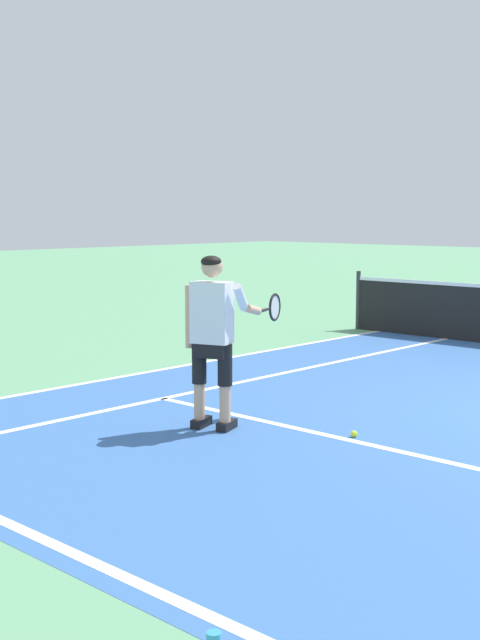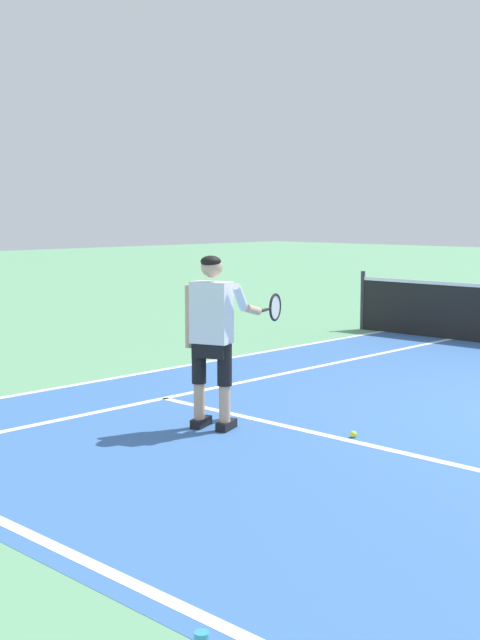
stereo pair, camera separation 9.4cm
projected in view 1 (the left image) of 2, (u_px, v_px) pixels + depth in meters
name	position (u px, v px, depth m)	size (l,w,h in m)	color
line_baseline	(204.00, 614.00, 4.49)	(10.98, 0.10, 0.01)	white
line_singles_left	(252.00, 380.00, 10.81)	(0.10, 9.76, 0.01)	white
line_doubles_left	(179.00, 366.00, 11.75)	(0.10, 9.76, 0.01)	white
tennis_player	(214.00, 330.00, 8.24)	(0.58, 1.22, 1.71)	black
tennis_ball_near_feet	(354.00, 434.00, 8.03)	(0.07, 0.07, 0.07)	#CCE02D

